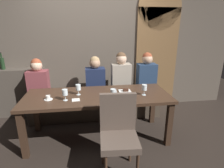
# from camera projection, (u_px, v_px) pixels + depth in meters

# --- Properties ---
(ground) EXTENTS (9.00, 9.00, 0.00)m
(ground) POSITION_uv_depth(u_px,v_px,m) (99.00, 137.00, 3.00)
(ground) COLOR black
(back_wall_tiled) EXTENTS (6.00, 0.12, 3.00)m
(back_wall_tiled) POSITION_uv_depth(u_px,v_px,m) (93.00, 38.00, 3.69)
(back_wall_tiled) COLOR brown
(back_wall_tiled) RESTS_ON ground
(arched_door) EXTENTS (0.90, 0.05, 2.55)m
(arched_door) POSITION_uv_depth(u_px,v_px,m) (157.00, 45.00, 3.84)
(arched_door) COLOR brown
(arched_door) RESTS_ON ground
(back_counter) EXTENTS (1.10, 0.28, 0.95)m
(back_counter) POSITION_uv_depth(u_px,v_px,m) (17.00, 92.00, 3.63)
(back_counter) COLOR #494138
(back_counter) RESTS_ON ground
(dining_table) EXTENTS (2.20, 0.84, 0.74)m
(dining_table) POSITION_uv_depth(u_px,v_px,m) (98.00, 100.00, 2.80)
(dining_table) COLOR #342217
(dining_table) RESTS_ON ground
(banquette_bench) EXTENTS (2.50, 0.44, 0.45)m
(banquette_bench) POSITION_uv_depth(u_px,v_px,m) (96.00, 106.00, 3.59)
(banquette_bench) COLOR #40352A
(banquette_bench) RESTS_ON ground
(chair_near_side) EXTENTS (0.47, 0.47, 0.98)m
(chair_near_side) POSITION_uv_depth(u_px,v_px,m) (119.00, 130.00, 2.17)
(chair_near_side) COLOR #3D281C
(chair_near_side) RESTS_ON ground
(diner_redhead) EXTENTS (0.36, 0.24, 0.75)m
(diner_redhead) POSITION_uv_depth(u_px,v_px,m) (38.00, 80.00, 3.29)
(diner_redhead) COLOR brown
(diner_redhead) RESTS_ON banquette_bench
(diner_bearded) EXTENTS (0.36, 0.24, 0.76)m
(diner_bearded) POSITION_uv_depth(u_px,v_px,m) (95.00, 78.00, 3.43)
(diner_bearded) COLOR #192342
(diner_bearded) RESTS_ON banquette_bench
(diner_far_end) EXTENTS (0.36, 0.24, 0.83)m
(diner_far_end) POSITION_uv_depth(u_px,v_px,m) (121.00, 75.00, 3.47)
(diner_far_end) COLOR #9E9384
(diner_far_end) RESTS_ON banquette_bench
(diner_near_end) EXTENTS (0.36, 0.24, 0.81)m
(diner_near_end) POSITION_uv_depth(u_px,v_px,m) (146.00, 74.00, 3.55)
(diner_near_end) COLOR navy
(diner_near_end) RESTS_ON banquette_bench
(wine_bottle_dark_red) EXTENTS (0.08, 0.08, 0.33)m
(wine_bottle_dark_red) POSITION_uv_depth(u_px,v_px,m) (2.00, 63.00, 3.43)
(wine_bottle_dark_red) COLOR black
(wine_bottle_dark_red) RESTS_ON back_counter
(wine_glass_near_left) EXTENTS (0.08, 0.08, 0.16)m
(wine_glass_near_left) POSITION_uv_depth(u_px,v_px,m) (144.00, 88.00, 2.72)
(wine_glass_near_left) COLOR silver
(wine_glass_near_left) RESTS_ON dining_table
(wine_glass_end_left) EXTENTS (0.08, 0.08, 0.16)m
(wine_glass_end_left) POSITION_uv_depth(u_px,v_px,m) (113.00, 93.00, 2.54)
(wine_glass_end_left) COLOR silver
(wine_glass_end_left) RESTS_ON dining_table
(wine_glass_center_front) EXTENTS (0.08, 0.08, 0.16)m
(wine_glass_center_front) POSITION_uv_depth(u_px,v_px,m) (78.00, 88.00, 2.73)
(wine_glass_center_front) COLOR silver
(wine_glass_center_front) RESTS_ON dining_table
(wine_glass_far_left) EXTENTS (0.08, 0.08, 0.16)m
(wine_glass_far_left) POSITION_uv_depth(u_px,v_px,m) (65.00, 93.00, 2.53)
(wine_glass_far_left) COLOR silver
(wine_glass_far_left) RESTS_ON dining_table
(espresso_cup) EXTENTS (0.12, 0.12, 0.06)m
(espresso_cup) POSITION_uv_depth(u_px,v_px,m) (48.00, 98.00, 2.58)
(espresso_cup) COLOR white
(espresso_cup) RESTS_ON dining_table
(dessert_plate) EXTENTS (0.19, 0.19, 0.05)m
(dessert_plate) POSITION_uv_depth(u_px,v_px,m) (125.00, 91.00, 2.89)
(dessert_plate) COLOR white
(dessert_plate) RESTS_ON dining_table
(fork_on_table) EXTENTS (0.03, 0.17, 0.01)m
(fork_on_table) POSITION_uv_depth(u_px,v_px,m) (116.00, 92.00, 2.87)
(fork_on_table) COLOR silver
(fork_on_table) RESTS_ON dining_table
(folded_napkin) EXTENTS (0.12, 0.11, 0.01)m
(folded_napkin) POSITION_uv_depth(u_px,v_px,m) (76.00, 100.00, 2.57)
(folded_napkin) COLOR silver
(folded_napkin) RESTS_ON dining_table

